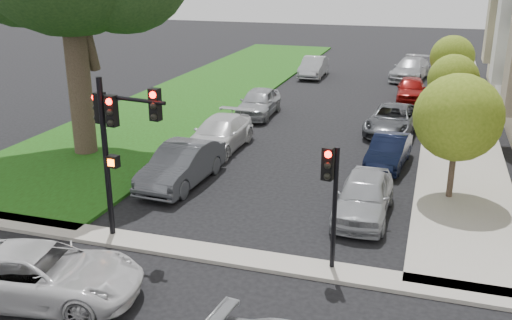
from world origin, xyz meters
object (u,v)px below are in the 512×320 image
(traffic_signal_secondary, at_px, (331,186))
(car_parked_4, at_px, (410,69))
(car_cross_near, at_px, (42,274))
(car_parked_0, at_px, (364,196))
(car_parked_7, at_px, (259,102))
(small_tree_c, at_px, (452,57))
(car_parked_9, at_px, (314,67))
(traffic_signal_main, at_px, (116,131))
(car_parked_1, at_px, (389,151))
(small_tree_b, at_px, (453,80))
(car_parked_5, at_px, (182,165))
(car_parked_2, at_px, (393,119))
(small_tree_a, at_px, (458,118))
(car_parked_3, at_px, (411,89))
(car_parked_6, at_px, (219,134))

(traffic_signal_secondary, xyz_separation_m, car_parked_4, (0.57, 29.20, -1.72))
(car_cross_near, xyz_separation_m, car_parked_0, (7.04, 7.48, 0.03))
(car_parked_7, bearing_deg, traffic_signal_secondary, -68.70)
(small_tree_c, xyz_separation_m, car_parked_0, (-2.77, -19.16, -1.92))
(car_parked_9, bearing_deg, traffic_signal_main, -91.02)
(car_parked_1, bearing_deg, traffic_signal_main, -122.47)
(small_tree_b, height_order, car_parked_5, small_tree_b)
(traffic_signal_main, distance_m, car_parked_9, 28.19)
(car_cross_near, relative_size, car_parked_0, 1.17)
(car_parked_0, distance_m, car_parked_2, 10.62)
(small_tree_a, bearing_deg, car_cross_near, -134.75)
(car_parked_3, height_order, car_parked_4, car_parked_4)
(car_parked_2, xyz_separation_m, car_parked_4, (0.01, 14.69, 0.09))
(car_parked_1, height_order, car_parked_3, car_parked_3)
(car_parked_3, xyz_separation_m, car_parked_5, (-7.58, -17.46, 0.07))
(small_tree_c, xyz_separation_m, car_cross_near, (-9.80, -26.64, -1.96))
(car_parked_0, relative_size, car_parked_3, 1.03)
(car_parked_1, height_order, car_parked_6, car_parked_6)
(car_parked_1, bearing_deg, car_parked_3, 94.38)
(traffic_signal_main, relative_size, car_parked_5, 1.05)
(car_parked_3, xyz_separation_m, car_parked_9, (-7.43, 5.85, 0.03))
(car_parked_9, bearing_deg, small_tree_c, -28.68)
(car_cross_near, xyz_separation_m, car_parked_6, (-0.20, 12.89, 0.03))
(car_parked_6, relative_size, car_parked_9, 1.11)
(small_tree_c, distance_m, car_parked_3, 3.07)
(car_cross_near, bearing_deg, car_parked_1, -39.15)
(car_parked_7, bearing_deg, car_parked_3, 37.24)
(car_parked_4, bearing_deg, car_parked_3, -77.42)
(small_tree_c, xyz_separation_m, traffic_signal_secondary, (-3.23, -23.06, -0.16))
(traffic_signal_secondary, xyz_separation_m, car_parked_5, (-6.58, 4.79, -1.71))
(traffic_signal_secondary, distance_m, car_parked_7, 17.23)
(small_tree_c, bearing_deg, car_parked_1, -100.03)
(small_tree_b, bearing_deg, car_parked_5, -130.55)
(small_tree_a, xyz_separation_m, car_parked_3, (-2.23, 15.94, -2.33))
(small_tree_c, relative_size, car_parked_6, 0.79)
(car_parked_1, bearing_deg, car_parked_5, -143.23)
(small_tree_a, xyz_separation_m, car_parked_4, (-2.66, 22.89, -2.26))
(car_parked_1, bearing_deg, car_parked_9, 116.32)
(car_parked_3, bearing_deg, car_cross_near, -108.73)
(small_tree_b, distance_m, car_parked_9, 15.39)
(small_tree_c, height_order, car_parked_5, small_tree_c)
(traffic_signal_main, distance_m, car_parked_2, 16.28)
(small_tree_b, xyz_separation_m, car_parked_2, (-2.67, -1.75, -1.84))
(small_tree_c, relative_size, car_parked_5, 0.84)
(car_parked_1, bearing_deg, small_tree_a, -45.75)
(traffic_signal_main, relative_size, car_cross_near, 0.99)
(traffic_signal_secondary, distance_m, car_parked_3, 22.34)
(small_tree_a, bearing_deg, small_tree_b, 90.00)
(small_tree_a, distance_m, car_parked_6, 10.70)
(car_parked_1, bearing_deg, car_parked_2, 97.91)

